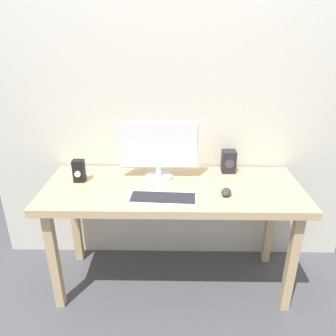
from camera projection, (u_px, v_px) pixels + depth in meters
ground_plane at (172, 280)px, 2.26m from camera, size 6.00×6.00×0.00m
wall_back at (173, 52)px, 1.99m from camera, size 2.58×0.04×3.00m
desk at (172, 197)px, 2.00m from camera, size 1.58×0.61×0.74m
monitor at (158, 149)px, 2.00m from camera, size 0.50×0.18×0.37m
keyboard_primary at (163, 199)px, 1.80m from camera, size 0.40×0.17×0.02m
mouse at (226, 192)px, 1.85m from camera, size 0.08×0.10×0.04m
speaker_right at (228, 161)px, 2.14m from camera, size 0.09×0.09×0.15m
audio_controller at (79, 171)px, 2.00m from camera, size 0.07×0.07×0.14m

